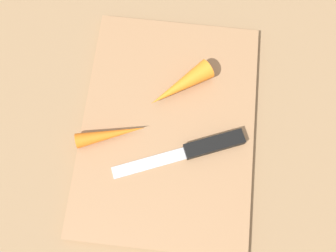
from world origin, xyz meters
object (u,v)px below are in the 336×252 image
object	(u,v)px
cutting_board	(168,127)
knife	(206,147)
carrot_long	(180,86)
carrot_short	(111,134)

from	to	relation	value
cutting_board	knife	bearing A→B (deg)	65.06
cutting_board	carrot_long	size ratio (longest dim) A/B	3.45
cutting_board	carrot_long	distance (m)	0.07
knife	carrot_short	bearing A→B (deg)	-23.06
knife	carrot_short	world-z (taller)	carrot_short
knife	cutting_board	bearing A→B (deg)	-47.23
carrot_short	carrot_long	world-z (taller)	carrot_long
cutting_board	carrot_long	xyz separation A→B (m)	(-0.06, 0.01, 0.02)
cutting_board	carrot_long	bearing A→B (deg)	168.85
knife	carrot_long	xyz separation A→B (m)	(-0.09, -0.05, 0.01)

